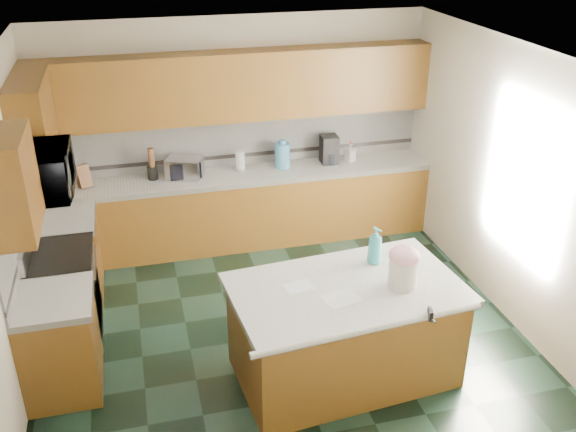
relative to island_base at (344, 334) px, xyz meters
name	(u,v)px	position (x,y,z in m)	size (l,w,h in m)	color
floor	(282,335)	(-0.40, 0.68, -0.43)	(4.60, 4.60, 0.00)	black
ceiling	(281,59)	(-0.40, 0.68, 2.27)	(4.60, 4.60, 0.00)	white
wall_back	(235,130)	(-0.40, 3.00, 0.92)	(4.60, 0.04, 2.70)	silver
wall_front	(378,382)	(-0.40, -1.64, 0.92)	(4.60, 0.04, 2.70)	silver
wall_left	(3,242)	(-2.72, 0.68, 0.92)	(0.04, 4.60, 2.70)	silver
wall_right	(514,186)	(1.92, 0.68, 0.92)	(0.04, 4.60, 2.70)	silver
back_base_cab	(243,210)	(-0.40, 2.68, 0.00)	(4.60, 0.60, 0.86)	#39210B
back_countertop	(242,175)	(-0.40, 2.68, 0.46)	(4.60, 0.64, 0.06)	white
back_upper_cab	(236,86)	(-0.40, 2.81, 1.51)	(4.60, 0.33, 0.78)	#39210B
back_backsplash	(236,140)	(-0.40, 2.97, 0.81)	(4.60, 0.02, 0.63)	silver
back_accent_band	(237,155)	(-0.40, 2.96, 0.61)	(4.60, 0.01, 0.05)	black
left_base_cab_rear	(69,259)	(-2.40, 1.97, 0.00)	(0.60, 0.82, 0.86)	#39210B
left_counter_rear	(63,220)	(-2.40, 1.97, 0.46)	(0.64, 0.82, 0.06)	white
left_base_cab_front	(61,346)	(-2.40, 0.44, 0.00)	(0.60, 0.72, 0.86)	#39210B
left_counter_front	(52,301)	(-2.40, 0.44, 0.46)	(0.64, 0.72, 0.06)	white
left_backsplash	(18,225)	(-2.69, 1.23, 0.81)	(0.02, 2.30, 0.63)	silver
left_accent_band	(23,244)	(-2.68, 1.23, 0.61)	(0.01, 2.30, 0.05)	black
left_upper_cab_rear	(32,118)	(-2.53, 2.10, 1.51)	(0.33, 1.09, 0.78)	#39210B
left_upper_cab_front	(10,185)	(-2.53, 0.44, 1.51)	(0.33, 0.72, 0.78)	#39210B
range_body	(65,298)	(-2.40, 1.18, 0.01)	(0.60, 0.76, 0.88)	#B7B7BC
range_oven_door	(97,297)	(-2.11, 1.18, -0.03)	(0.02, 0.68, 0.55)	black
range_cooktop	(57,256)	(-2.40, 1.18, 0.47)	(0.62, 0.78, 0.04)	black
range_handle	(95,263)	(-2.08, 1.18, 0.35)	(0.02, 0.02, 0.66)	#B7B7BC
range_backguard	(25,248)	(-2.66, 1.18, 0.59)	(0.06, 0.76, 0.18)	#B7B7BC
microwave	(42,172)	(-2.40, 1.18, 1.30)	(0.73, 0.50, 0.41)	#B7B7BC
island_base	(344,334)	(0.00, 0.00, 0.00)	(1.84, 1.05, 0.86)	#39210B
island_top	(347,290)	(0.00, 0.00, 0.46)	(1.94, 1.15, 0.06)	white
island_bullnose	(371,329)	(0.00, -0.57, 0.46)	(0.06, 0.06, 1.94)	white
treat_jar	(403,273)	(0.45, -0.11, 0.62)	(0.24, 0.24, 0.25)	silver
treat_jar_lid	(404,256)	(0.45, -0.11, 0.78)	(0.26, 0.26, 0.16)	#E9A5B3
treat_jar_knob	(405,250)	(0.45, -0.11, 0.84)	(0.03, 0.03, 0.09)	tan
treat_jar_knob_end_l	(400,251)	(0.41, -0.11, 0.84)	(0.05, 0.05, 0.05)	tan
treat_jar_knob_end_r	(410,249)	(0.49, -0.11, 0.84)	(0.05, 0.05, 0.05)	tan
soap_bottle_island	(375,245)	(0.37, 0.32, 0.66)	(0.13, 0.13, 0.35)	teal
paper_sheet_a	(341,299)	(-0.11, -0.17, 0.49)	(0.29, 0.22, 0.00)	white
paper_sheet_b	(299,286)	(-0.39, 0.10, 0.49)	(0.24, 0.18, 0.00)	white
clamp_body	(430,314)	(0.50, -0.55, 0.50)	(0.03, 0.09, 0.08)	black
clamp_handle	(433,320)	(0.50, -0.61, 0.48)	(0.02, 0.02, 0.07)	black
knife_block	(83,176)	(-2.20, 2.73, 0.62)	(0.14, 0.11, 0.25)	#472814
utensil_crock	(153,173)	(-1.43, 2.76, 0.57)	(0.12, 0.12, 0.15)	black
utensil_bundle	(151,158)	(-1.43, 2.76, 0.76)	(0.07, 0.07, 0.23)	#472814
toaster_oven	(185,168)	(-1.06, 2.73, 0.61)	(0.40, 0.27, 0.23)	#B7B7BC
toaster_oven_door	(186,172)	(-1.06, 2.60, 0.61)	(0.36, 0.01, 0.19)	black
paper_towel	(240,161)	(-0.39, 2.78, 0.61)	(0.11, 0.11, 0.24)	white
paper_towel_base	(241,169)	(-0.39, 2.78, 0.50)	(0.16, 0.16, 0.01)	#B7B7BC
water_jug	(282,156)	(0.12, 2.74, 0.64)	(0.19, 0.19, 0.31)	#4C93BF
water_jug_neck	(282,142)	(0.12, 2.74, 0.82)	(0.09, 0.09, 0.04)	#4C93BF
coffee_maker	(329,149)	(0.72, 2.76, 0.66)	(0.20, 0.22, 0.34)	black
coffee_carafe	(330,158)	(0.72, 2.71, 0.56)	(0.14, 0.14, 0.14)	black
soap_bottle_back	(350,153)	(0.98, 2.73, 0.60)	(0.10, 0.11, 0.23)	white
soap_back_cap	(351,143)	(0.98, 2.73, 0.73)	(0.02, 0.02, 0.03)	red
window_light_proxy	(525,180)	(1.89, 0.48, 1.07)	(0.02, 1.40, 1.10)	white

